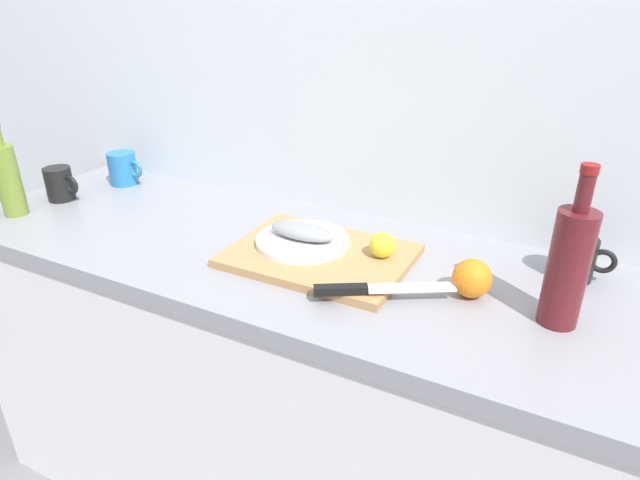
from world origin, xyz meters
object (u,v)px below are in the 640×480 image
(chef_knife, at_px, (367,289))
(coffee_mug_0, at_px, (576,258))
(cutting_board, at_px, (320,255))
(lemon_0, at_px, (382,245))
(orange_0, at_px, (472,279))
(white_plate, at_px, (303,241))
(olive_oil_bottle, at_px, (8,178))
(fish_fillet, at_px, (302,231))
(wine_bottle, at_px, (568,265))
(coffee_mug_2, at_px, (123,168))
(coffee_mug_1, at_px, (60,184))

(chef_knife, height_order, coffee_mug_0, coffee_mug_0)
(chef_knife, bearing_deg, cutting_board, 113.82)
(chef_knife, bearing_deg, lemon_0, 70.47)
(orange_0, bearing_deg, white_plate, 176.88)
(chef_knife, bearing_deg, olive_oil_bottle, 151.01)
(cutting_board, relative_size, lemon_0, 6.98)
(fish_fillet, bearing_deg, lemon_0, 6.93)
(white_plate, xyz_separation_m, lemon_0, (0.20, 0.02, 0.02))
(white_plate, xyz_separation_m, coffee_mug_0, (0.60, 0.16, 0.02))
(cutting_board, bearing_deg, coffee_mug_0, 18.55)
(olive_oil_bottle, xyz_separation_m, orange_0, (1.25, 0.15, -0.06))
(coffee_mug_0, xyz_separation_m, orange_0, (-0.18, -0.18, -0.01))
(chef_knife, xyz_separation_m, wine_bottle, (0.35, 0.10, 0.09))
(cutting_board, relative_size, wine_bottle, 1.32)
(white_plate, distance_m, fish_fillet, 0.03)
(wine_bottle, bearing_deg, white_plate, 175.95)
(lemon_0, distance_m, olive_oil_bottle, 1.05)
(cutting_board, height_order, coffee_mug_2, coffee_mug_2)
(lemon_0, xyz_separation_m, wine_bottle, (0.39, -0.07, 0.07))
(chef_knife, distance_m, olive_oil_bottle, 1.07)
(wine_bottle, bearing_deg, cutting_board, 177.57)
(cutting_board, distance_m, coffee_mug_0, 0.57)
(lemon_0, xyz_separation_m, coffee_mug_2, (-0.95, 0.14, 0.00))
(fish_fillet, xyz_separation_m, orange_0, (0.41, -0.02, -0.01))
(wine_bottle, height_order, coffee_mug_2, wine_bottle)
(fish_fillet, bearing_deg, cutting_board, -18.17)
(coffee_mug_0, bearing_deg, wine_bottle, -93.78)
(fish_fillet, xyz_separation_m, coffee_mug_0, (0.60, 0.16, -0.00))
(coffee_mug_0, relative_size, coffee_mug_1, 1.05)
(lemon_0, height_order, coffee_mug_0, coffee_mug_0)
(wine_bottle, xyz_separation_m, coffee_mug_1, (-1.40, 0.01, -0.07))
(white_plate, relative_size, coffee_mug_1, 1.91)
(fish_fillet, height_order, olive_oil_bottle, olive_oil_bottle)
(coffee_mug_0, height_order, coffee_mug_1, coffee_mug_1)
(fish_fillet, relative_size, chef_knife, 0.64)
(fish_fillet, relative_size, wine_bottle, 0.54)
(lemon_0, bearing_deg, orange_0, -12.13)
(lemon_0, bearing_deg, coffee_mug_1, -176.89)
(wine_bottle, xyz_separation_m, orange_0, (-0.17, 0.02, -0.08))
(white_plate, xyz_separation_m, coffee_mug_2, (-0.76, 0.16, 0.02))
(chef_knife, distance_m, coffee_mug_2, 1.03)
(cutting_board, bearing_deg, lemon_0, 17.10)
(white_plate, bearing_deg, wine_bottle, -4.05)
(wine_bottle, relative_size, orange_0, 3.85)
(cutting_board, height_order, lemon_0, lemon_0)
(olive_oil_bottle, relative_size, coffee_mug_1, 2.22)
(chef_knife, height_order, wine_bottle, wine_bottle)
(white_plate, height_order, orange_0, orange_0)
(olive_oil_bottle, relative_size, coffee_mug_0, 2.11)
(white_plate, relative_size, coffee_mug_2, 1.76)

